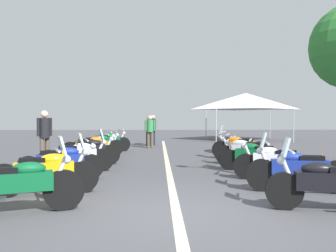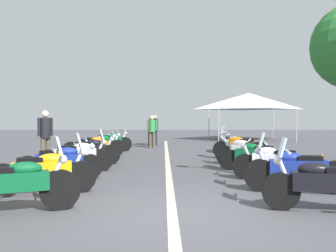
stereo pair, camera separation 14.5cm
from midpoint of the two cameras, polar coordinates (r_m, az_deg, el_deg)
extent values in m
plane|color=#4C4C51|center=(5.92, 0.63, -13.55)|extent=(80.00, 80.00, 0.00)
cube|color=beige|center=(11.81, -0.43, -6.08)|extent=(23.96, 0.16, 0.01)
cylinder|color=black|center=(6.31, -16.71, -9.60)|extent=(0.38, 0.67, 0.66)
cube|color=#0C592D|center=(6.24, -23.31, -8.10)|extent=(0.67, 1.11, 0.30)
ellipsoid|color=#0C592D|center=(6.21, -21.66, -6.26)|extent=(0.44, 0.58, 0.22)
cube|color=black|center=(6.21, -25.37, -6.47)|extent=(0.42, 0.54, 0.12)
cylinder|color=silver|center=(6.25, -17.27, -6.91)|extent=(0.17, 0.29, 0.58)
cylinder|color=silver|center=(6.21, -17.66, -3.63)|extent=(0.59, 0.27, 0.04)
sphere|color=silver|center=(6.24, -16.28, -5.07)|extent=(0.14, 0.14, 0.14)
cube|color=silver|center=(6.21, -16.93, -2.98)|extent=(0.38, 0.25, 0.32)
cylinder|color=black|center=(7.65, -13.80, -7.74)|extent=(0.32, 0.65, 0.64)
cylinder|color=black|center=(7.67, -24.92, -7.80)|extent=(0.32, 0.65, 0.64)
cube|color=#EAB214|center=(7.60, -19.38, -6.47)|extent=(0.60, 1.15, 0.30)
ellipsoid|color=#EAB214|center=(7.58, -18.03, -4.96)|extent=(0.40, 0.57, 0.22)
cube|color=black|center=(7.59, -21.06, -5.13)|extent=(0.39, 0.54, 0.12)
cylinder|color=silver|center=(7.61, -14.27, -5.52)|extent=(0.15, 0.30, 0.58)
cylinder|color=silver|center=(7.57, -14.59, -2.82)|extent=(0.60, 0.22, 0.04)
sphere|color=silver|center=(7.59, -13.45, -4.01)|extent=(0.14, 0.14, 0.14)
cylinder|color=silver|center=(7.84, -22.61, -8.30)|extent=(0.24, 0.55, 0.08)
cube|color=silver|center=(7.57, -13.98, -2.28)|extent=(0.38, 0.22, 0.32)
cylinder|color=black|center=(9.27, -12.43, -6.24)|extent=(0.31, 0.63, 0.61)
cylinder|color=black|center=(9.26, -21.52, -6.31)|extent=(0.31, 0.63, 0.61)
cube|color=navy|center=(9.21, -16.97, -5.18)|extent=(0.58, 1.14, 0.30)
ellipsoid|color=navy|center=(9.20, -15.86, -3.94)|extent=(0.39, 0.57, 0.22)
cube|color=black|center=(9.20, -18.36, -4.08)|extent=(0.38, 0.53, 0.12)
cylinder|color=silver|center=(9.23, -12.81, -4.40)|extent=(0.15, 0.30, 0.58)
cylinder|color=silver|center=(9.20, -13.07, -2.17)|extent=(0.61, 0.21, 0.04)
sphere|color=silver|center=(9.22, -12.13, -3.15)|extent=(0.14, 0.14, 0.14)
cylinder|color=silver|center=(9.43, -19.66, -6.72)|extent=(0.23, 0.55, 0.08)
cylinder|color=black|center=(10.57, -10.69, -5.22)|extent=(0.32, 0.66, 0.65)
cylinder|color=black|center=(10.48, -18.65, -5.32)|extent=(0.32, 0.66, 0.65)
cube|color=white|center=(10.48, -14.66, -4.31)|extent=(0.59, 1.14, 0.30)
ellipsoid|color=white|center=(10.48, -13.68, -3.20)|extent=(0.40, 0.57, 0.22)
cube|color=black|center=(10.45, -15.87, -3.34)|extent=(0.39, 0.54, 0.12)
cylinder|color=silver|center=(10.53, -11.02, -3.60)|extent=(0.15, 0.30, 0.58)
cylinder|color=silver|center=(10.51, -11.25, -1.65)|extent=(0.60, 0.22, 0.04)
sphere|color=silver|center=(10.53, -10.44, -2.51)|extent=(0.14, 0.14, 0.14)
cylinder|color=silver|center=(10.67, -17.07, -5.72)|extent=(0.24, 0.55, 0.08)
cube|color=silver|center=(10.51, -10.82, -1.26)|extent=(0.38, 0.22, 0.32)
cylinder|color=black|center=(12.04, -9.43, -4.42)|extent=(0.33, 0.66, 0.64)
cylinder|color=black|center=(11.89, -16.03, -4.53)|extent=(0.33, 0.66, 0.64)
cube|color=black|center=(11.93, -12.71, -3.62)|extent=(0.58, 1.09, 0.30)
ellipsoid|color=black|center=(11.94, -11.86, -2.65)|extent=(0.40, 0.57, 0.22)
cube|color=black|center=(11.90, -13.77, -2.77)|extent=(0.39, 0.54, 0.12)
cylinder|color=silver|center=(12.01, -9.72, -3.00)|extent=(0.15, 0.30, 0.58)
cylinder|color=silver|center=(11.98, -9.91, -1.29)|extent=(0.60, 0.22, 0.04)
sphere|color=silver|center=(12.01, -9.20, -2.05)|extent=(0.14, 0.14, 0.14)
cylinder|color=silver|center=(12.10, -14.76, -4.88)|extent=(0.24, 0.55, 0.08)
cylinder|color=black|center=(13.64, -9.05, -3.70)|extent=(0.38, 0.67, 0.67)
cylinder|color=black|center=(13.34, -15.39, -3.84)|extent=(0.38, 0.67, 0.67)
cube|color=orange|center=(13.45, -12.19, -3.01)|extent=(0.69, 1.18, 0.30)
ellipsoid|color=orange|center=(13.47, -11.44, -2.15)|extent=(0.44, 0.58, 0.22)
cube|color=black|center=(13.40, -13.12, -2.26)|extent=(0.42, 0.54, 0.12)
cylinder|color=silver|center=(13.60, -9.30, -2.44)|extent=(0.17, 0.29, 0.58)
cylinder|color=silver|center=(13.57, -9.47, -0.93)|extent=(0.59, 0.27, 0.04)
sphere|color=silver|center=(13.61, -8.85, -1.60)|extent=(0.14, 0.14, 0.14)
cylinder|color=silver|center=(13.57, -14.23, -4.17)|extent=(0.28, 0.54, 0.08)
cylinder|color=black|center=(15.15, -8.42, -3.30)|extent=(0.40, 0.62, 0.62)
cylinder|color=black|center=(14.72, -14.15, -3.45)|extent=(0.40, 0.62, 0.62)
cube|color=#0C592D|center=(14.90, -11.24, -2.69)|extent=(0.76, 1.18, 0.30)
ellipsoid|color=#0C592D|center=(14.94, -10.58, -1.91)|extent=(0.46, 0.58, 0.22)
cube|color=black|center=(14.83, -12.06, -2.01)|extent=(0.44, 0.55, 0.12)
cylinder|color=silver|center=(15.11, -8.64, -2.17)|extent=(0.19, 0.29, 0.58)
cylinder|color=silver|center=(15.08, -8.79, -0.80)|extent=(0.58, 0.31, 0.04)
sphere|color=silver|center=(15.13, -8.24, -1.40)|extent=(0.14, 0.14, 0.14)
cylinder|color=silver|center=(14.98, -13.14, -3.72)|extent=(0.31, 0.53, 0.08)
cylinder|color=black|center=(16.62, -7.31, -2.84)|extent=(0.41, 0.64, 0.65)
cylinder|color=black|center=(16.17, -12.42, -2.98)|extent=(0.41, 0.64, 0.65)
cube|color=#0C592D|center=(16.36, -9.83, -2.28)|extent=(0.76, 1.17, 0.30)
ellipsoid|color=#0C592D|center=(16.41, -9.24, -1.57)|extent=(0.46, 0.58, 0.22)
cube|color=black|center=(16.29, -10.57, -1.67)|extent=(0.44, 0.55, 0.12)
cylinder|color=silver|center=(16.58, -7.51, -1.81)|extent=(0.19, 0.29, 0.58)
cylinder|color=silver|center=(16.55, -7.65, -0.57)|extent=(0.58, 0.31, 0.04)
sphere|color=silver|center=(16.61, -7.16, -1.12)|extent=(0.14, 0.14, 0.14)
cylinder|color=silver|center=(16.43, -11.54, -3.24)|extent=(0.31, 0.53, 0.08)
cylinder|color=black|center=(6.37, 17.16, -9.70)|extent=(0.26, 0.63, 0.62)
cube|color=black|center=(6.46, 23.40, -7.98)|extent=(0.49, 1.10, 0.30)
ellipsoid|color=black|center=(6.39, 21.83, -6.25)|extent=(0.36, 0.56, 0.22)
cylinder|color=silver|center=(6.33, 17.72, -7.02)|extent=(0.13, 0.30, 0.58)
cylinder|color=silver|center=(6.29, 18.11, -3.77)|extent=(0.61, 0.17, 0.04)
sphere|color=silver|center=(6.29, 16.74, -5.23)|extent=(0.14, 0.14, 0.14)
cube|color=silver|center=(6.28, 17.39, -3.14)|extent=(0.38, 0.19, 0.32)
cylinder|color=black|center=(7.80, 14.07, -7.47)|extent=(0.27, 0.68, 0.67)
cube|color=navy|center=(7.86, 19.47, -6.12)|extent=(0.50, 1.15, 0.30)
ellipsoid|color=navy|center=(7.81, 18.17, -4.68)|extent=(0.36, 0.56, 0.22)
cube|color=black|center=(7.88, 21.06, -4.80)|extent=(0.35, 0.52, 0.12)
cylinder|color=silver|center=(7.77, 14.52, -5.28)|extent=(0.13, 0.30, 0.58)
cylinder|color=silver|center=(7.74, 14.83, -2.63)|extent=(0.62, 0.16, 0.04)
sphere|color=silver|center=(7.74, 13.72, -3.81)|extent=(0.14, 0.14, 0.14)
cylinder|color=silver|center=(7.81, 22.90, -8.27)|extent=(0.19, 0.55, 0.08)
cube|color=silver|center=(7.73, 14.25, -2.12)|extent=(0.38, 0.19, 0.32)
cylinder|color=black|center=(9.23, 11.74, -6.22)|extent=(0.32, 0.64, 0.63)
cylinder|color=black|center=(9.24, 20.59, -6.27)|extent=(0.32, 0.64, 0.63)
cube|color=white|center=(9.18, 16.18, -5.15)|extent=(0.59, 1.11, 0.30)
ellipsoid|color=white|center=(9.16, 15.06, -3.90)|extent=(0.40, 0.57, 0.22)
cube|color=black|center=(9.17, 17.56, -4.03)|extent=(0.39, 0.54, 0.12)
cylinder|color=silver|center=(9.19, 12.13, -4.37)|extent=(0.15, 0.30, 0.58)
cylinder|color=silver|center=(9.16, 12.39, -2.13)|extent=(0.60, 0.22, 0.04)
sphere|color=silver|center=(9.18, 11.45, -3.12)|extent=(0.14, 0.14, 0.14)
cylinder|color=silver|center=(9.05, 18.88, -7.01)|extent=(0.24, 0.55, 0.08)
cylinder|color=black|center=(10.74, 9.23, -5.21)|extent=(0.36, 0.62, 0.61)
cylinder|color=black|center=(10.55, 17.48, -5.37)|extent=(0.36, 0.62, 0.61)
cube|color=#0C592D|center=(10.60, 13.32, -4.33)|extent=(0.70, 1.19, 0.30)
ellipsoid|color=#0C592D|center=(10.61, 12.36, -3.24)|extent=(0.44, 0.58, 0.22)
cube|color=black|center=(10.56, 14.51, -3.38)|extent=(0.42, 0.54, 0.12)
cylinder|color=silver|center=(10.70, 9.55, -3.62)|extent=(0.17, 0.29, 0.58)
cylinder|color=silver|center=(10.67, 9.77, -1.69)|extent=(0.59, 0.27, 0.04)
sphere|color=silver|center=(10.71, 8.97, -2.54)|extent=(0.14, 0.14, 0.14)
cylinder|color=silver|center=(10.40, 15.72, -5.96)|extent=(0.28, 0.54, 0.08)
cylinder|color=black|center=(12.06, 8.56, -4.44)|extent=(0.33, 0.64, 0.63)
cylinder|color=black|center=(11.95, 15.01, -4.53)|extent=(0.33, 0.64, 0.63)
cube|color=silver|center=(11.97, 11.77, -3.64)|extent=(0.58, 1.06, 0.30)
ellipsoid|color=silver|center=(11.97, 10.92, -2.67)|extent=(0.41, 0.57, 0.22)
cube|color=black|center=(11.94, 12.83, -2.79)|extent=(0.40, 0.54, 0.12)
cylinder|color=silver|center=(12.03, 8.85, -3.03)|extent=(0.16, 0.30, 0.58)
cylinder|color=silver|center=(12.00, 9.05, -1.32)|extent=(0.60, 0.23, 0.04)
sphere|color=silver|center=(12.03, 8.34, -2.07)|extent=(0.14, 0.14, 0.14)
cylinder|color=silver|center=(11.79, 13.66, -5.06)|extent=(0.25, 0.55, 0.08)
cylinder|color=black|center=(13.70, 8.02, -3.68)|extent=(0.38, 0.67, 0.67)
cylinder|color=black|center=(13.46, 13.88, -3.79)|extent=(0.38, 0.67, 0.67)
cube|color=orange|center=(13.55, 10.93, -2.98)|extent=(0.66, 1.10, 0.30)
ellipsoid|color=orange|center=(13.57, 10.18, -2.12)|extent=(0.44, 0.58, 0.22)
cube|color=black|center=(13.50, 11.85, -2.23)|extent=(0.42, 0.54, 0.12)
cylinder|color=silver|center=(13.66, 8.27, -2.43)|extent=(0.17, 0.29, 0.58)
cylinder|color=silver|center=(13.64, 8.44, -0.92)|extent=(0.59, 0.27, 0.04)
sphere|color=silver|center=(13.68, 7.82, -1.59)|extent=(0.14, 0.14, 0.14)
cylinder|color=silver|center=(13.33, 12.58, -4.27)|extent=(0.28, 0.54, 0.08)
cube|color=silver|center=(13.65, 8.11, -0.63)|extent=(0.38, 0.25, 0.32)
cube|color=orange|center=(10.50, 22.62, -7.03)|extent=(0.36, 0.36, 0.03)
cone|color=orange|center=(10.46, 22.63, -5.41)|extent=(0.26, 0.26, 0.60)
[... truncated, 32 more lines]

